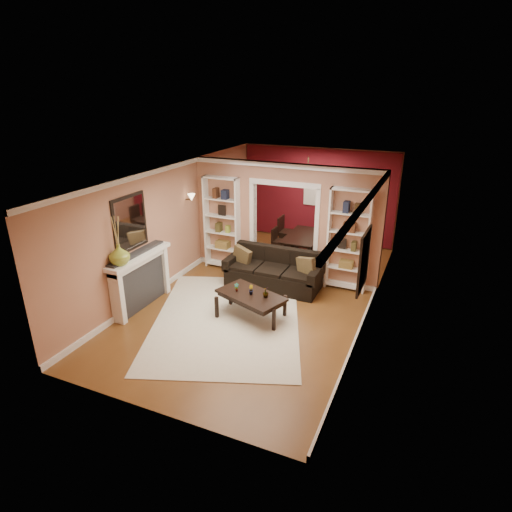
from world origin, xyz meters
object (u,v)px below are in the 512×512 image
at_px(sofa, 273,269).
at_px(fireplace, 142,281).
at_px(dining_table, 305,245).
at_px(bookshelf_right, 348,240).
at_px(bookshelf_left, 222,223).
at_px(coffee_table, 251,306).

bearing_deg(sofa, fireplace, -137.45).
bearing_deg(dining_table, sofa, 178.70).
distance_m(sofa, bookshelf_right, 1.78).
bearing_deg(bookshelf_left, coffee_table, -50.56).
relative_size(coffee_table, bookshelf_left, 0.58).
bearing_deg(sofa, coffee_table, -86.15).
distance_m(sofa, fireplace, 2.89).
distance_m(coffee_table, bookshelf_left, 2.80).
bearing_deg(sofa, bookshelf_right, 20.94).
xyz_separation_m(sofa, bookshelf_left, (-1.58, 0.58, 0.72)).
height_order(fireplace, dining_table, fireplace).
relative_size(fireplace, dining_table, 1.07).
distance_m(bookshelf_left, fireplace, 2.65).
distance_m(fireplace, dining_table, 4.68).
distance_m(coffee_table, dining_table, 3.65).
xyz_separation_m(sofa, coffee_table, (0.10, -1.47, -0.17)).
xyz_separation_m(coffee_table, bookshelf_left, (-1.68, 2.05, 0.90)).
distance_m(sofa, bookshelf_left, 1.84).
bearing_deg(dining_table, bookshelf_right, -137.65).
relative_size(bookshelf_right, fireplace, 1.35).
distance_m(bookshelf_right, dining_table, 2.34).
xyz_separation_m(sofa, dining_table, (0.05, 2.19, -0.15)).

